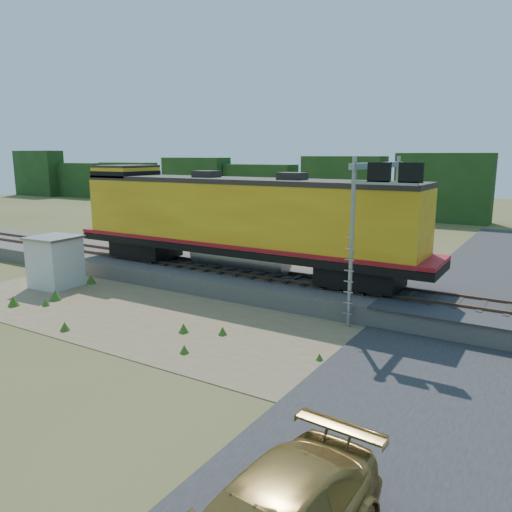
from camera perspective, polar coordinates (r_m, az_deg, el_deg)
The scene contains 10 objects.
ground at distance 18.22m, azimuth -1.81°, elevation -9.42°, with size 140.00×140.00×0.00m, color #475123.
ballast at distance 23.10m, azimuth 6.41°, elevation -3.91°, with size 70.00×5.00×0.80m, color slate.
rails at distance 22.97m, azimuth 6.44°, elevation -2.76°, with size 70.00×1.54×0.16m.
dirt_shoulder at distance 19.69m, azimuth -5.91°, elevation -7.81°, with size 26.00×8.00×0.03m, color #8C7754.
road at distance 16.43m, azimuth 21.12°, elevation -12.29°, with size 7.00×66.00×0.86m.
tree_line_north at distance 53.15m, azimuth 21.49°, elevation 6.97°, with size 130.00×3.00×6.50m.
weed_clumps at distance 20.32m, azimuth -9.99°, elevation -7.36°, with size 15.00×6.20×0.56m, color #35611B, non-canonical shape.
locomotive at distance 24.59m, azimuth -2.52°, elevation 4.27°, with size 19.33×2.95×4.99m.
shed at distance 26.74m, azimuth -21.95°, elevation -0.58°, with size 2.30×2.30×2.56m.
signal_gantry at distance 20.58m, azimuth 14.03°, elevation 6.64°, with size 2.56×6.20×6.46m.
Camera 1 is at (9.39, -14.20, 6.49)m, focal length 35.00 mm.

